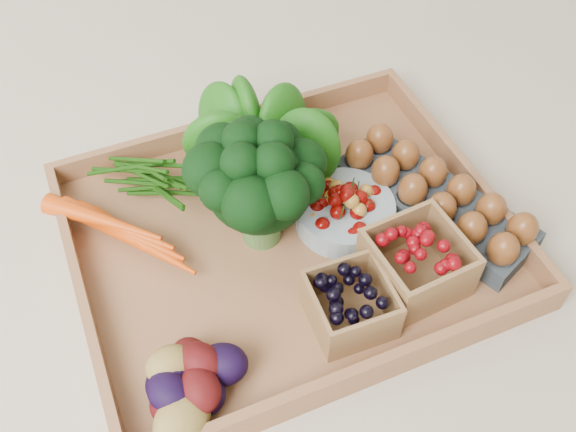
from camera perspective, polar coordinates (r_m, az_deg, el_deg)
name	(u,v)px	position (r m, az deg, el deg)	size (l,w,h in m)	color
ground	(288,244)	(0.87, 0.00, -2.50)	(4.00, 4.00, 0.00)	beige
tray	(288,241)	(0.86, 0.00, -2.21)	(0.55, 0.45, 0.01)	#9D6942
carrots	(118,229)	(0.86, -14.85, -1.15)	(0.19, 0.14, 0.05)	#E44609
lettuce	(258,135)	(0.88, -2.65, 7.24)	(0.15, 0.15, 0.15)	#144F0C
broccoli	(260,203)	(0.81, -2.49, 1.15)	(0.17, 0.17, 0.13)	black
cherry_bowl	(345,213)	(0.86, 5.05, 0.30)	(0.13, 0.13, 0.04)	#8C9EA5
egg_carton	(433,204)	(0.89, 12.77, 1.06)	(0.10, 0.28, 0.03)	#323A40
potatoes	(185,376)	(0.71, -9.16, -13.88)	(0.14, 0.14, 0.08)	#3E090B
punnet_blackberry	(350,304)	(0.76, 5.54, -7.83)	(0.09, 0.09, 0.06)	black
punnet_raspberry	(417,263)	(0.80, 11.36, -4.08)	(0.11, 0.11, 0.07)	#67040A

